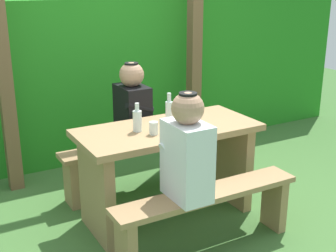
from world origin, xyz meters
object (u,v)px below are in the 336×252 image
(picnic_table, at_px, (168,157))
(bottle_right, at_px, (169,111))
(person_white_shirt, at_px, (187,150))
(bottle_center, at_px, (137,120))
(bench_far, at_px, (138,156))
(drinking_glass, at_px, (154,128))
(person_black_coat, at_px, (133,107))
(bench_near, at_px, (207,208))
(bottle_left, at_px, (193,116))

(picnic_table, distance_m, bottle_right, 0.36)
(person_white_shirt, relative_size, bottle_center, 3.32)
(bench_far, xyz_separation_m, drinking_glass, (-0.17, -0.65, 0.48))
(picnic_table, distance_m, person_black_coat, 0.61)
(bench_near, xyz_separation_m, bottle_right, (0.05, 0.63, 0.53))
(bench_far, bearing_deg, picnic_table, -90.00)
(bench_far, height_order, bottle_left, bottle_left)
(bench_near, height_order, person_white_shirt, person_white_shirt)
(person_black_coat, relative_size, drinking_glass, 7.63)
(bottle_left, bearing_deg, person_black_coat, 106.13)
(bench_near, bearing_deg, bottle_right, 85.24)
(drinking_glass, xyz_separation_m, bottle_left, (0.33, -0.01, 0.05))
(bench_far, bearing_deg, bench_near, -90.00)
(bench_near, distance_m, bottle_center, 0.82)
(person_white_shirt, xyz_separation_m, bottle_right, (0.22, 0.63, 0.07))
(bottle_left, relative_size, bottle_center, 1.09)
(bottle_center, bearing_deg, bench_far, 65.05)
(drinking_glass, bearing_deg, bench_far, 75.01)
(bench_near, relative_size, person_white_shirt, 1.95)
(bench_far, distance_m, person_black_coat, 0.46)
(bench_far, height_order, person_white_shirt, person_white_shirt)
(person_white_shirt, height_order, drinking_glass, person_white_shirt)
(person_black_coat, distance_m, bottle_right, 0.49)
(picnic_table, distance_m, bench_far, 0.59)
(person_black_coat, relative_size, bottle_center, 3.32)
(bench_far, relative_size, person_black_coat, 1.95)
(picnic_table, relative_size, person_black_coat, 1.95)
(bench_near, distance_m, person_black_coat, 1.20)
(bottle_left, bearing_deg, bottle_center, 161.53)
(bottle_right, bearing_deg, drinking_glass, -142.54)
(picnic_table, xyz_separation_m, bottle_center, (-0.25, 0.02, 0.33))
(bottle_left, bearing_deg, bench_far, 102.95)
(person_white_shirt, relative_size, drinking_glass, 7.63)
(bench_far, bearing_deg, bottle_center, -114.95)
(picnic_table, distance_m, drinking_glass, 0.35)
(person_white_shirt, bearing_deg, bottle_right, 70.43)
(bench_far, xyz_separation_m, person_black_coat, (-0.04, -0.00, 0.46))
(picnic_table, relative_size, drinking_glass, 14.84)
(bottle_center, bearing_deg, bottle_left, -18.47)
(person_white_shirt, xyz_separation_m, drinking_glass, (-0.00, 0.45, 0.02))
(drinking_glass, bearing_deg, bottle_right, 37.46)
(bottle_center, bearing_deg, drinking_glass, -58.82)
(bench_near, height_order, bottle_left, bottle_left)
(bottle_center, bearing_deg, bottle_right, 10.13)
(bench_near, relative_size, bottle_left, 5.93)
(person_black_coat, xyz_separation_m, bottle_right, (0.09, -0.48, 0.07))
(bench_near, relative_size, bottle_center, 6.47)
(picnic_table, bearing_deg, bottle_right, 55.36)
(bottle_left, height_order, bottle_center, bottle_left)
(picnic_table, distance_m, bottle_left, 0.39)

